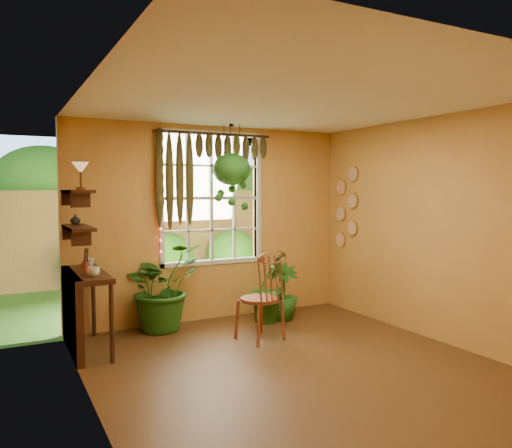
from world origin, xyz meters
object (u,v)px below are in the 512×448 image
(potted_plant_mid, at_px, (269,287))
(counter_ledge, at_px, (77,303))
(potted_plant_left, at_px, (162,286))
(windsor_chair, at_px, (262,310))
(hanging_basket, at_px, (232,174))

(potted_plant_mid, bearing_deg, counter_ledge, -177.17)
(potted_plant_left, relative_size, potted_plant_mid, 1.17)
(windsor_chair, xyz_separation_m, hanging_basket, (0.03, 0.92, 1.66))
(potted_plant_left, bearing_deg, hanging_basket, -4.52)
(potted_plant_left, xyz_separation_m, hanging_basket, (0.96, -0.08, 1.46))
(potted_plant_left, xyz_separation_m, potted_plant_mid, (1.42, -0.30, -0.08))
(potted_plant_mid, distance_m, hanging_basket, 1.62)
(potted_plant_left, relative_size, hanging_basket, 0.97)
(counter_ledge, bearing_deg, hanging_basket, 9.45)
(counter_ledge, relative_size, windsor_chair, 0.95)
(hanging_basket, bearing_deg, potted_plant_left, 175.48)
(counter_ledge, distance_m, windsor_chair, 2.13)
(potted_plant_left, height_order, potted_plant_mid, potted_plant_left)
(hanging_basket, bearing_deg, counter_ledge, -170.55)
(windsor_chair, relative_size, hanging_basket, 1.07)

